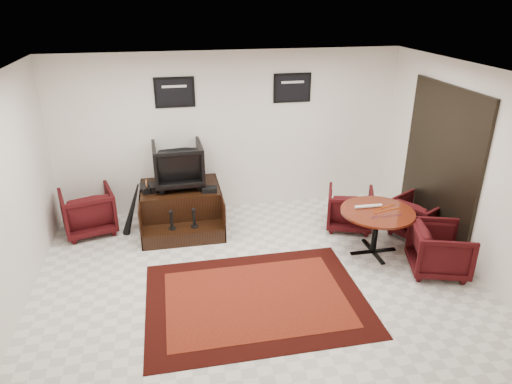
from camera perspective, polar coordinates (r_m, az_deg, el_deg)
ground at (r=6.40m, az=0.24°, el=-11.16°), size 6.00×6.00×0.00m
room_shell at (r=5.77m, az=4.02°, el=4.74°), size 6.02×5.02×2.81m
area_rug at (r=6.08m, az=-0.02°, el=-13.20°), size 2.81×2.10×0.01m
shine_podium at (r=7.81m, az=-9.31°, el=-2.00°), size 1.31×1.35×0.68m
shine_chair at (r=7.64m, az=-9.73°, el=3.68°), size 0.82×0.77×0.82m
shoes_pair at (r=7.63m, az=-13.29°, el=0.48°), size 0.30×0.34×0.11m
polish_kit at (r=7.45m, az=-5.82°, el=0.33°), size 0.26×0.20×0.08m
umbrella_black at (r=7.62m, az=-15.25°, el=-2.06°), size 0.34×0.13×0.90m
umbrella_hooked at (r=7.70m, az=-15.20°, el=-1.89°), size 0.32×0.12×0.87m
armchair_side at (r=7.94m, az=-20.28°, el=-2.02°), size 0.96×0.92×0.81m
meeting_table at (r=6.99m, az=14.89°, el=-2.92°), size 1.08×1.08×0.71m
table_chair_back at (r=7.77m, az=11.65°, el=-1.82°), size 0.92×0.90×0.75m
table_chair_window at (r=7.80m, az=19.55°, el=-2.78°), size 0.91×0.93×0.72m
table_chair_corner at (r=6.91m, az=22.04°, el=-6.44°), size 0.90×0.93×0.77m
paper_roll at (r=7.00m, az=13.87°, el=-1.74°), size 0.42×0.06×0.05m
table_clutter at (r=6.96m, az=15.87°, el=-2.29°), size 0.56×0.39×0.01m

